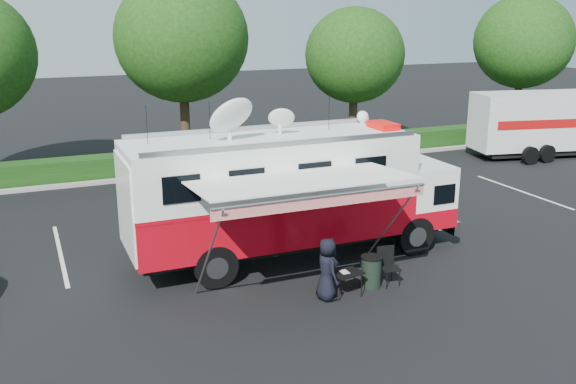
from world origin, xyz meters
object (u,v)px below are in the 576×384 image
at_px(folding_table, 347,274).
at_px(semi_trailer, 572,122).
at_px(trash_bin, 371,271).
at_px(command_truck, 292,192).

distance_m(folding_table, semi_trailer, 21.49).
bearing_deg(trash_bin, command_truck, 111.71).
relative_size(folding_table, trash_bin, 1.01).
xyz_separation_m(folding_table, semi_trailer, (18.62, 10.68, 1.09)).
bearing_deg(folding_table, semi_trailer, 29.85).
xyz_separation_m(command_truck, semi_trailer, (18.85, 7.61, -0.33)).
relative_size(command_truck, semi_trailer, 0.92).
distance_m(trash_bin, semi_trailer, 20.60).
bearing_deg(trash_bin, semi_trailer, 30.39).
distance_m(folding_table, trash_bin, 0.95).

